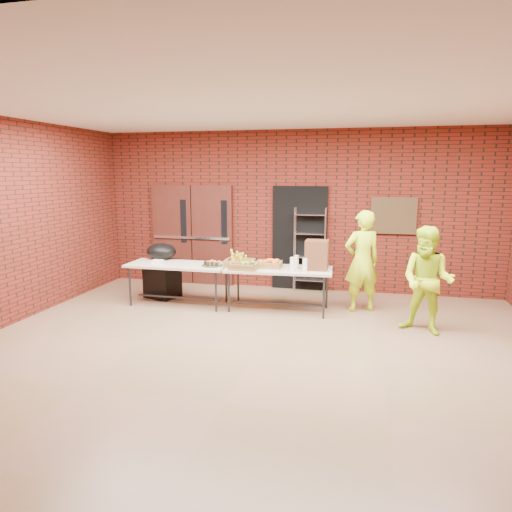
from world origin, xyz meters
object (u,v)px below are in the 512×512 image
(table_right, at_px, (279,272))
(volunteer_woman, at_px, (362,261))
(volunteer_man, at_px, (427,281))
(wire_rack, at_px, (310,250))
(table_left, at_px, (178,267))
(covered_grill, at_px, (162,270))
(coffee_dispenser, at_px, (317,255))

(table_right, distance_m, volunteer_woman, 1.43)
(volunteer_man, bearing_deg, wire_rack, 158.58)
(volunteer_woman, bearing_deg, wire_rack, -71.91)
(volunteer_man, bearing_deg, table_left, -163.48)
(wire_rack, height_order, table_left, wire_rack)
(wire_rack, xyz_separation_m, table_left, (-2.20, -1.45, -0.16))
(wire_rack, bearing_deg, volunteer_man, -46.11)
(table_left, bearing_deg, volunteer_man, -7.25)
(table_right, distance_m, covered_grill, 2.35)
(table_left, height_order, table_right, table_left)
(table_right, xyz_separation_m, volunteer_man, (2.33, -0.61, 0.12))
(wire_rack, height_order, covered_grill, wire_rack)
(volunteer_woman, distance_m, volunteer_man, 1.32)
(table_right, xyz_separation_m, covered_grill, (-2.32, 0.33, -0.16))
(table_left, xyz_separation_m, table_right, (1.83, 0.03, -0.00))
(wire_rack, relative_size, volunteer_woman, 0.97)
(wire_rack, bearing_deg, table_right, -104.77)
(wire_rack, xyz_separation_m, volunteer_woman, (1.02, -1.11, 0.03))
(table_left, bearing_deg, volunteer_woman, 6.60)
(wire_rack, relative_size, covered_grill, 1.61)
(wire_rack, height_order, coffee_dispenser, wire_rack)
(table_left, distance_m, volunteer_man, 4.21)
(table_left, height_order, covered_grill, covered_grill)
(coffee_dispenser, bearing_deg, wire_rack, 101.50)
(table_left, distance_m, table_right, 1.83)
(covered_grill, relative_size, volunteer_woman, 0.60)
(table_left, xyz_separation_m, coffee_dispenser, (2.47, 0.10, 0.31))
(wire_rack, distance_m, volunteer_woman, 1.51)
(coffee_dispenser, distance_m, volunteer_man, 1.83)
(volunteer_woman, xyz_separation_m, volunteer_man, (0.95, -0.91, -0.07))
(table_left, distance_m, covered_grill, 0.63)
(coffee_dispenser, xyz_separation_m, covered_grill, (-2.96, 0.26, -0.47))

